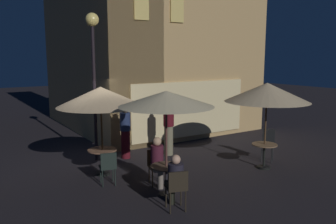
{
  "coord_description": "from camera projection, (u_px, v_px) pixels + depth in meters",
  "views": [
    {
      "loc": [
        -3.48,
        -9.35,
        3.22
      ],
      "look_at": [
        2.1,
        -0.64,
        1.55
      ],
      "focal_mm": 36.62,
      "sensor_mm": 36.0,
      "label": 1
    }
  ],
  "objects": [
    {
      "name": "patio_umbrella_2",
      "position": [
        101.0,
        97.0,
        9.14
      ],
      "size": [
        2.34,
        2.34,
        2.43
      ],
      "color": "black",
      "rests_on": "ground"
    },
    {
      "name": "patron_standing_2",
      "position": [
        169.0,
        129.0,
        11.24
      ],
      "size": [
        0.35,
        0.35,
        1.75
      ],
      "rotation": [
        0.0,
        0.0,
        5.8
      ],
      "color": "#746D52",
      "rests_on": "ground"
    },
    {
      "name": "cafe_chair_0",
      "position": [
        156.0,
        163.0,
        8.75
      ],
      "size": [
        0.51,
        0.51,
        0.87
      ],
      "rotation": [
        0.0,
        0.0,
        -1.83
      ],
      "color": "brown",
      "rests_on": "ground"
    },
    {
      "name": "patron_standing_3",
      "position": [
        125.0,
        132.0,
        10.88
      ],
      "size": [
        0.33,
        0.33,
        1.69
      ],
      "rotation": [
        0.0,
        0.0,
        5.95
      ],
      "color": "#501119",
      "rests_on": "ground"
    },
    {
      "name": "patio_umbrella_0",
      "position": [
        166.0,
        99.0,
        7.66
      ],
      "size": [
        2.17,
        2.17,
        2.47
      ],
      "color": "black",
      "rests_on": "ground"
    },
    {
      "name": "cafe_building",
      "position": [
        134.0,
        47.0,
        14.4
      ],
      "size": [
        7.28,
        8.36,
        7.26
      ],
      "color": "tan",
      "rests_on": "ground"
    },
    {
      "name": "cafe_chair_1",
      "position": [
        177.0,
        186.0,
        7.12
      ],
      "size": [
        0.52,
        0.52,
        0.9
      ],
      "rotation": [
        0.0,
        0.0,
        1.27
      ],
      "color": "black",
      "rests_on": "ground"
    },
    {
      "name": "street_lamp_near_corner",
      "position": [
        93.0,
        50.0,
        10.25
      ],
      "size": [
        0.4,
        0.4,
        4.51
      ],
      "color": "black",
      "rests_on": "ground"
    },
    {
      "name": "patio_umbrella_1",
      "position": [
        267.0,
        93.0,
        9.66
      ],
      "size": [
        2.39,
        2.39,
        2.5
      ],
      "color": "black",
      "rests_on": "ground"
    },
    {
      "name": "cafe_table_2",
      "position": [
        102.0,
        155.0,
        9.4
      ],
      "size": [
        0.79,
        0.79,
        0.71
      ],
      "color": "black",
      "rests_on": "ground"
    },
    {
      "name": "cafe_table_0",
      "position": [
        166.0,
        174.0,
        7.94
      ],
      "size": [
        0.74,
        0.74,
        0.73
      ],
      "color": "black",
      "rests_on": "ground"
    },
    {
      "name": "patron_seated_1",
      "position": [
        175.0,
        178.0,
        7.24
      ],
      "size": [
        0.43,
        0.52,
        1.21
      ],
      "rotation": [
        0.0,
        0.0,
        1.27
      ],
      "color": "black",
      "rests_on": "ground"
    },
    {
      "name": "patron_seated_0",
      "position": [
        158.0,
        158.0,
        8.58
      ],
      "size": [
        0.4,
        0.52,
        1.23
      ],
      "rotation": [
        0.0,
        0.0,
        -1.83
      ],
      "color": "slate",
      "rests_on": "ground"
    },
    {
      "name": "ground_plane",
      "position": [
        97.0,
        167.0,
        10.14
      ],
      "size": [
        60.0,
        60.0,
        0.0
      ],
      "primitive_type": "plane",
      "color": "black"
    },
    {
      "name": "cafe_chair_3",
      "position": [
        108.0,
        165.0,
        8.58
      ],
      "size": [
        0.47,
        0.47,
        0.87
      ],
      "rotation": [
        0.0,
        0.0,
        1.35
      ],
      "color": "black",
      "rests_on": "ground"
    },
    {
      "name": "cafe_chair_2",
      "position": [
        268.0,
        142.0,
        10.65
      ],
      "size": [
        0.53,
        0.53,
        1.0
      ],
      "rotation": [
        0.0,
        0.0,
        -2.55
      ],
      "color": "black",
      "rests_on": "ground"
    },
    {
      "name": "cafe_table_1",
      "position": [
        264.0,
        151.0,
        9.93
      ],
      "size": [
        0.72,
        0.72,
        0.72
      ],
      "color": "black",
      "rests_on": "ground"
    }
  ]
}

